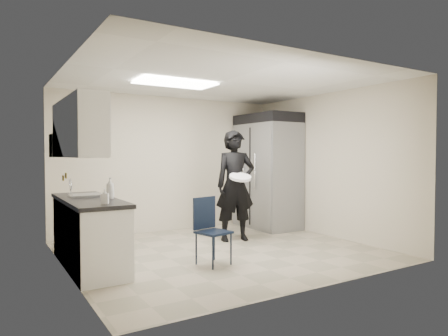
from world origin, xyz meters
TOP-DOWN VIEW (x-y plane):
  - floor at (0.00, 0.00)m, footprint 4.50×4.50m
  - ceiling at (0.00, 0.00)m, footprint 4.50×4.50m
  - back_wall at (0.00, 2.00)m, footprint 4.50×0.00m
  - left_wall at (-2.25, 0.00)m, footprint 0.00×4.00m
  - right_wall at (2.25, 0.00)m, footprint 0.00×4.00m
  - ceiling_panel at (-0.60, 0.40)m, footprint 1.20×0.60m
  - lower_counter at (-1.95, 0.20)m, footprint 0.60×1.90m
  - countertop at (-1.95, 0.20)m, footprint 0.64×1.95m
  - sink at (-1.93, 0.45)m, footprint 0.42×0.40m
  - faucet at (-2.13, 0.45)m, footprint 0.02×0.02m
  - upper_cabinets at (-2.08, 0.20)m, footprint 0.35×1.80m
  - towel_dispenser at (-2.14, 1.35)m, footprint 0.22×0.30m
  - notice_sticker_left at (-2.24, 0.10)m, footprint 0.00×0.12m
  - notice_sticker_right at (-2.24, 0.30)m, footprint 0.00×0.12m
  - commercial_fridge at (1.83, 1.27)m, footprint 0.80×1.35m
  - fridge_compressor at (1.83, 1.27)m, footprint 0.80×1.35m
  - folding_chair at (-0.49, -0.58)m, footprint 0.47×0.47m
  - man_tuxedo at (0.58, 0.55)m, footprint 0.79×0.62m
  - bucket_lid at (0.53, 0.31)m, footprint 0.44×0.44m
  - soap_bottle_a at (-1.72, -0.01)m, footprint 0.12×0.12m
  - soap_bottle_b at (-1.93, -0.53)m, footprint 0.11×0.11m

SIDE VIEW (x-z plane):
  - floor at x=0.00m, z-range 0.00..0.00m
  - lower_counter at x=-1.95m, z-range 0.00..0.86m
  - folding_chair at x=-0.49m, z-range 0.00..0.88m
  - sink at x=-1.93m, z-range 0.80..0.94m
  - countertop at x=-1.95m, z-range 0.86..0.91m
  - man_tuxedo at x=0.58m, z-range 0.00..1.90m
  - soap_bottle_b at x=-1.93m, z-range 0.91..1.09m
  - faucet at x=-2.13m, z-range 0.90..1.14m
  - soap_bottle_a at x=-1.72m, z-range 0.91..1.19m
  - commercial_fridge at x=1.83m, z-range 0.00..2.10m
  - bucket_lid at x=0.53m, z-range 1.09..1.13m
  - notice_sticker_right at x=-2.24m, z-range 1.15..1.21m
  - notice_sticker_left at x=-2.24m, z-range 1.19..1.25m
  - back_wall at x=0.00m, z-range -0.95..3.55m
  - left_wall at x=-2.25m, z-range -0.70..3.30m
  - right_wall at x=2.25m, z-range -0.70..3.30m
  - towel_dispenser at x=-2.14m, z-range 1.45..1.80m
  - upper_cabinets at x=-2.08m, z-range 1.45..2.20m
  - fridge_compressor at x=1.83m, z-range 2.10..2.30m
  - ceiling_panel at x=-0.60m, z-range 2.56..2.58m
  - ceiling at x=0.00m, z-range 2.60..2.60m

